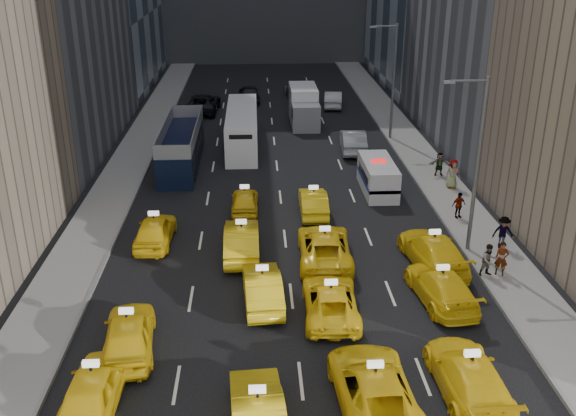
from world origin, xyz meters
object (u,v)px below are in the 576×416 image
at_px(city_bus, 242,128).
at_px(double_decker, 181,145).
at_px(nypd_van, 378,177).
at_px(pedestrian_0, 502,259).
at_px(box_truck, 304,106).

bearing_deg(city_bus, double_decker, -131.61).
xyz_separation_m(nypd_van, double_decker, (-12.88, 5.76, 0.54)).
relative_size(nypd_van, pedestrian_0, 3.02).
relative_size(nypd_van, box_truck, 0.75).
xyz_separation_m(nypd_van, box_truck, (-3.44, 16.51, 0.54)).
bearing_deg(pedestrian_0, box_truck, 124.47).
bearing_deg(city_bus, box_truck, 52.78).
xyz_separation_m(city_bus, pedestrian_0, (12.45, -21.62, -0.41)).
bearing_deg(box_truck, pedestrian_0, -78.40).
bearing_deg(pedestrian_0, double_decker, 154.00).
xyz_separation_m(city_bus, box_truck, (5.25, 6.39, 0.10)).
distance_m(nypd_van, box_truck, 16.88).
height_order(nypd_van, double_decker, double_decker).
bearing_deg(double_decker, nypd_van, -23.59).
height_order(city_bus, box_truck, box_truck).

